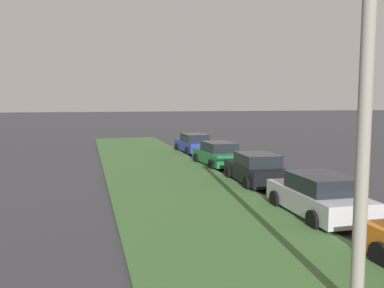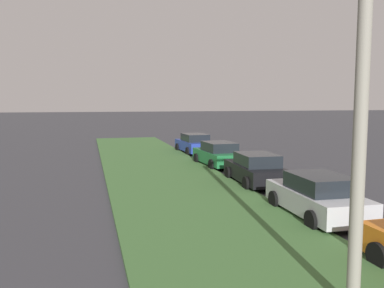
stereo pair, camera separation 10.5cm
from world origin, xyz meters
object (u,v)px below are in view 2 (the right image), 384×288
object	(u,v)px
parked_car_black	(256,169)
streetlight	(381,72)
parked_car_silver	(317,196)
parked_car_green	(218,154)
parked_car_blue	(194,144)

from	to	relation	value
parked_car_black	streetlight	size ratio (longest dim) A/B	0.58
parked_car_silver	streetlight	size ratio (longest dim) A/B	0.58
parked_car_silver	parked_car_green	size ratio (longest dim) A/B	0.99
parked_car_silver	parked_car_black	distance (m)	5.58
parked_car_blue	streetlight	bearing A→B (deg)	169.91
parked_car_black	parked_car_blue	bearing A→B (deg)	1.89
parked_car_silver	parked_car_green	world-z (taller)	same
parked_car_black	streetlight	distance (m)	12.28
parked_car_green	streetlight	bearing A→B (deg)	167.91
parked_car_green	parked_car_blue	bearing A→B (deg)	-4.87
parked_car_black	parked_car_green	size ratio (longest dim) A/B	0.99
parked_car_green	streetlight	world-z (taller)	streetlight
parked_car_silver	streetlight	distance (m)	7.33
parked_car_black	parked_car_blue	world-z (taller)	same
parked_car_blue	streetlight	size ratio (longest dim) A/B	0.59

